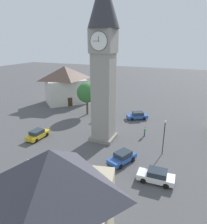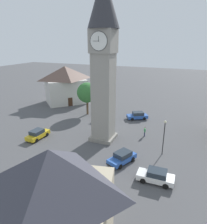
{
  "view_description": "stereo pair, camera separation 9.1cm",
  "coord_description": "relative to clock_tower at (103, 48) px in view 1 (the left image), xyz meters",
  "views": [
    {
      "loc": [
        -11.86,
        28.4,
        15.15
      ],
      "look_at": [
        0.0,
        0.0,
        4.62
      ],
      "focal_mm": 33.37,
      "sensor_mm": 36.0,
      "label": 1
    },
    {
      "loc": [
        -11.95,
        28.37,
        15.15
      ],
      "look_at": [
        0.0,
        0.0,
        4.62
      ],
      "focal_mm": 33.37,
      "sensor_mm": 36.0,
      "label": 2
    }
  ],
  "objects": [
    {
      "name": "road_sign",
      "position": [
        4.15,
        -8.44,
        -12.24
      ],
      "size": [
        0.6,
        0.07,
        2.8
      ],
      "color": "gray",
      "rests_on": "ground"
    },
    {
      "name": "pedestrian",
      "position": [
        -5.97,
        -3.5,
        -13.13
      ],
      "size": [
        0.36,
        0.51,
        1.69
      ],
      "color": "#2D3351",
      "rests_on": "ground"
    },
    {
      "name": "building_corner_back",
      "position": [
        -4.64,
        19.52,
        -9.52
      ],
      "size": [
        9.11,
        8.94,
        9.03
      ],
      "color": "tan",
      "rests_on": "ground"
    },
    {
      "name": "lamp_post",
      "position": [
        -9.53,
        1.33,
        -10.75
      ],
      "size": [
        0.36,
        0.36,
        5.08
      ],
      "color": "black",
      "rests_on": "ground"
    },
    {
      "name": "clock_tower",
      "position": [
        0.0,
        0.0,
        0.0
      ],
      "size": [
        4.47,
        4.47,
        24.1
      ],
      "color": "gray",
      "rests_on": "ground"
    },
    {
      "name": "car_silver_kerb",
      "position": [
        -2.86,
        -11.01,
        -13.38
      ],
      "size": [
        4.42,
        3.53,
        1.53
      ],
      "color": "#2D5BB7",
      "rests_on": "ground"
    },
    {
      "name": "car_white_side",
      "position": [
        9.95,
        4.06,
        -13.38
      ],
      "size": [
        1.98,
        4.21,
        1.53
      ],
      "color": "gold",
      "rests_on": "ground"
    },
    {
      "name": "building_terrace_right",
      "position": [
        17.17,
        -16.0,
        -9.39
      ],
      "size": [
        12.44,
        12.55,
        9.29
      ],
      "color": "beige",
      "rests_on": "ground"
    },
    {
      "name": "car_red_corner",
      "position": [
        -4.98,
        5.54,
        -13.38
      ],
      "size": [
        3.2,
        4.46,
        1.53
      ],
      "color": "#2D5BB7",
      "rests_on": "ground"
    },
    {
      "name": "ground_plane",
      "position": [
        -0.0,
        -0.0,
        -14.14
      ],
      "size": [
        200.0,
        200.0,
        0.0
      ],
      "primitive_type": "plane",
      "color": "#4C4C4F"
    },
    {
      "name": "car_blue_kerb",
      "position": [
        -9.69,
        7.85,
        -13.38
      ],
      "size": [
        4.16,
        1.88,
        1.53
      ],
      "color": "white",
      "rests_on": "ground"
    },
    {
      "name": "tree",
      "position": [
        7.88,
        -9.76,
        -9.33
      ],
      "size": [
        4.28,
        4.28,
        6.97
      ],
      "color": "brown",
      "rests_on": "ground"
    }
  ]
}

